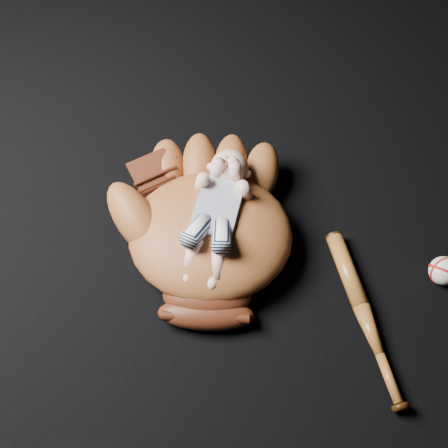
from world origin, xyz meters
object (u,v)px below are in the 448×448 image
object	(u,v)px
baseball_glove	(210,230)
newborn_baby	(215,216)
baseball	(444,271)
baseball_bat	(365,317)

from	to	relation	value
baseball_glove	newborn_baby	bearing A→B (deg)	34.18
baseball_glove	baseball	distance (m)	0.55
baseball_glove	baseball_bat	distance (m)	0.40
newborn_baby	baseball_bat	bearing A→B (deg)	-16.94
newborn_baby	baseball	world-z (taller)	newborn_baby
baseball_glove	newborn_baby	size ratio (longest dim) A/B	1.57
newborn_baby	baseball	size ratio (longest dim) A/B	5.10
baseball_bat	baseball	bearing A→B (deg)	48.13
baseball_glove	baseball_bat	bearing A→B (deg)	-25.83
baseball_glove	baseball	size ratio (longest dim) A/B	8.01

